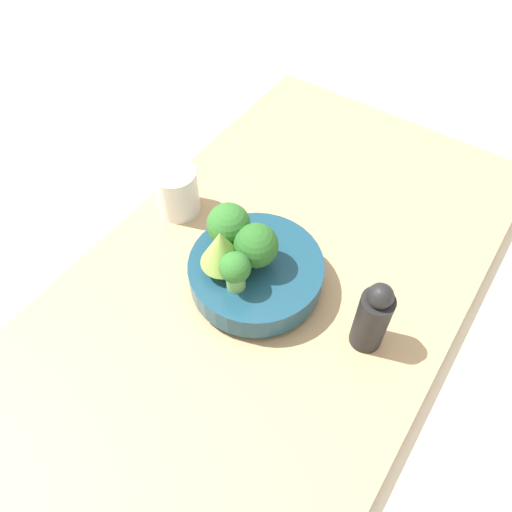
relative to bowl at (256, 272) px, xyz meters
name	(u,v)px	position (x,y,z in m)	size (l,w,h in m)	color
ground_plane	(252,311)	(0.03, 0.01, -0.07)	(6.00, 6.00, 0.00)	beige
table	(252,306)	(0.03, 0.01, -0.05)	(1.18, 0.61, 0.03)	tan
bowl	(256,272)	(0.00, 0.00, 0.00)	(0.22, 0.22, 0.06)	navy
broccoli_floret_right	(235,270)	(0.05, 0.00, 0.07)	(0.05, 0.05, 0.07)	#7AB256
broccoli_floret_center	(256,246)	(0.00, 0.00, 0.07)	(0.07, 0.07, 0.08)	#609347
romanesco_piece_near	(221,248)	(0.04, -0.04, 0.08)	(0.07, 0.07, 0.09)	#609347
broccoli_floret_front	(229,225)	(-0.01, -0.06, 0.08)	(0.07, 0.07, 0.09)	#7AB256
cup	(177,191)	(-0.06, -0.22, 0.01)	(0.08, 0.08, 0.09)	silver
pepper_mill	(373,317)	(-0.01, 0.20, 0.03)	(0.05, 0.05, 0.15)	black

